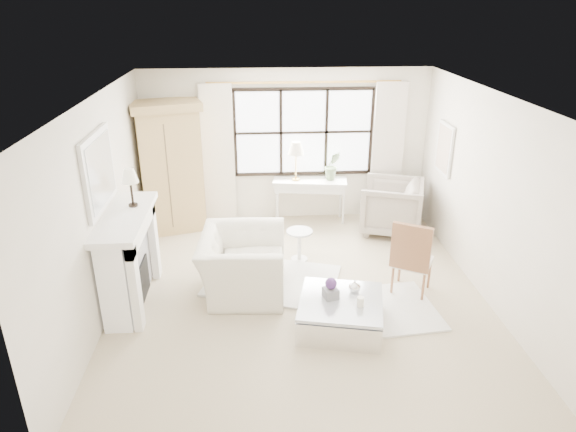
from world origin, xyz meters
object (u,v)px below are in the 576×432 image
club_armchair (243,264)px  coffee_table (340,314)px  console_table (310,201)px  armoire (170,167)px

club_armchair → coffee_table: (1.21, -0.94, -0.24)m
console_table → club_armchair: club_armchair is taller
armoire → club_armchair: armoire is taller
console_table → coffee_table: size_ratio=1.13×
armoire → console_table: armoire is taller
console_table → club_armchair: size_ratio=1.05×
armoire → club_armchair: (1.22, -2.20, -0.72)m
console_table → club_armchair: (-1.18, -2.33, 0.02)m
club_armchair → coffee_table: 1.55m
console_table → coffee_table: (0.03, -3.27, -0.22)m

